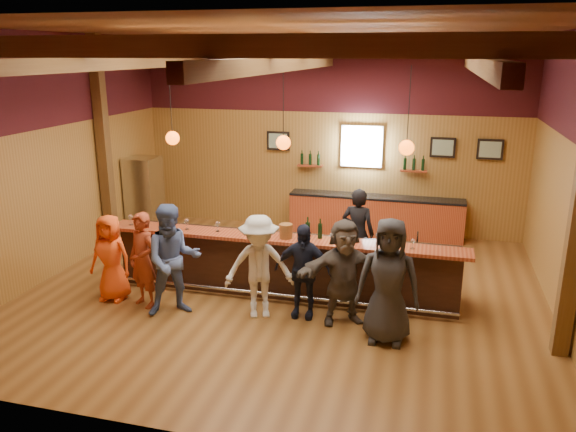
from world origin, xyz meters
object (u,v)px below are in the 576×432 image
Objects in this scene: customer_redvest at (143,260)px; customer_denim at (173,260)px; bar_counter at (287,263)px; customer_navy at (303,271)px; stainless_fridge at (144,195)px; ice_bucket at (286,231)px; customer_white at (259,267)px; bottle_a at (308,230)px; customer_dark at (388,281)px; back_bar_cabinet at (375,216)px; bartender at (358,233)px; customer_orange at (111,258)px; customer_brown at (344,272)px.

customer_denim reaches higher than customer_redvest.
customer_navy reaches higher than bar_counter.
stainless_fridge is at bearing 94.24° from customer_denim.
customer_navy is at bearing -53.54° from ice_bucket.
customer_white reaches higher than bottle_a.
customer_denim reaches higher than bottle_a.
customer_dark reaches higher than stainless_fridge.
ice_bucket is at bearing -77.15° from bar_counter.
stainless_fridge reaches higher than back_bar_cabinet.
bartender is (-0.77, 2.36, -0.08)m from customer_dark.
customer_dark is at bearing -3.31° from customer_orange.
customer_dark is (6.01, -3.86, 0.05)m from stainless_fridge.
bar_counter is 3.63× the size of bartender.
bottle_a is (2.59, 0.96, 0.44)m from customer_redvest.
stainless_fridge is at bearing 149.19° from bottle_a.
customer_brown reaches higher than customer_orange.
customer_white is (2.00, 0.11, 0.04)m from customer_redvest.
bartender is (5.24, -1.50, -0.03)m from stainless_fridge.
customer_denim is 1.07× the size of bartender.
customer_white is 2.43m from bartender.
customer_dark is (0.72, -0.43, 0.10)m from customer_brown.
stainless_fridge reaches higher than customer_brown.
customer_orange is 0.89× the size of customer_brown.
bartender is at bearing 11.05° from customer_denim.
back_bar_cabinet is 5.43m from stainless_fridge.
customer_navy reaches higher than ice_bucket.
customer_white is 0.89m from ice_bucket.
bar_counter is at bearing 11.63° from customer_denim.
bottle_a reaches higher than bar_counter.
bar_counter is 3.76m from back_bar_cabinet.
back_bar_cabinet is 10.71× the size of bottle_a.
customer_dark is at bearing -56.27° from customer_brown.
ice_bucket is (-1.82, 1.06, 0.29)m from customer_dark.
customer_orange is (-4.00, -4.70, 0.28)m from back_bar_cabinet.
customer_white is 1.35m from customer_brown.
ice_bucket is at bearing 124.85° from customer_navy.
bar_counter is 4.81m from stainless_fridge.
bartender is at bearing 66.30° from customer_brown.
back_bar_cabinet is at bearing -82.88° from bartender.
stainless_fridge is at bearing -7.58° from bartender.
bar_counter is at bearing 102.85° from ice_bucket.
customer_orange is 3.04m from ice_bucket.
customer_brown is (3.33, 0.24, 0.03)m from customer_redvest.
customer_denim reaches higher than customer_orange.
customer_white is 1.09× the size of customer_navy.
customer_redvest is 2.80m from bottle_a.
customer_brown is at bearing 2.26° from customer_orange.
customer_orange is (1.30, -3.58, -0.14)m from stainless_fridge.
stainless_fridge is 7.32× the size of ice_bucket.
customer_navy is at bearing -83.83° from bottle_a.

